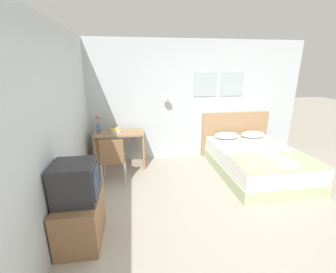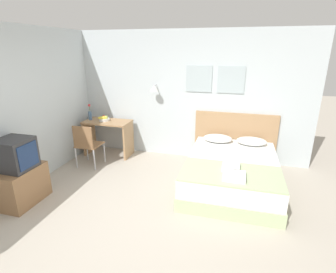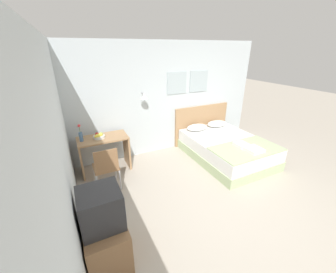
# 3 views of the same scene
# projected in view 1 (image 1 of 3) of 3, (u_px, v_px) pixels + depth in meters

# --- Properties ---
(ground_plane) EXTENTS (24.00, 24.00, 0.00)m
(ground_plane) POSITION_uv_depth(u_px,v_px,m) (234.00, 230.00, 3.00)
(ground_plane) COLOR #B2A899
(wall_back) EXTENTS (5.25, 0.31, 2.65)m
(wall_back) POSITION_uv_depth(u_px,v_px,m) (189.00, 101.00, 5.10)
(wall_back) COLOR silver
(wall_back) RESTS_ON ground_plane
(wall_left) EXTENTS (0.06, 5.62, 2.65)m
(wall_left) POSITION_uv_depth(u_px,v_px,m) (27.00, 151.00, 2.09)
(wall_left) COLOR silver
(wall_left) RESTS_ON ground_plane
(bed) EXTENTS (1.52, 2.08, 0.50)m
(bed) POSITION_uv_depth(u_px,v_px,m) (256.00, 162.00, 4.52)
(bed) COLOR #B2C693
(bed) RESTS_ON ground_plane
(headboard) EXTENTS (1.64, 0.06, 1.05)m
(headboard) POSITION_uv_depth(u_px,v_px,m) (235.00, 134.00, 5.45)
(headboard) COLOR #A87F56
(headboard) RESTS_ON ground_plane
(pillow_left) EXTENTS (0.57, 0.38, 0.14)m
(pillow_left) POSITION_uv_depth(u_px,v_px,m) (226.00, 136.00, 5.13)
(pillow_left) COLOR white
(pillow_left) RESTS_ON bed
(pillow_right) EXTENTS (0.57, 0.38, 0.14)m
(pillow_right) POSITION_uv_depth(u_px,v_px,m) (253.00, 134.00, 5.22)
(pillow_right) COLOR white
(pillow_right) RESTS_ON bed
(throw_blanket) EXTENTS (1.48, 0.83, 0.02)m
(throw_blanket) POSITION_uv_depth(u_px,v_px,m) (276.00, 162.00, 3.87)
(throw_blanket) COLOR #B2C693
(throw_blanket) RESTS_ON bed
(folded_towel_near_foot) EXTENTS (0.26, 0.29, 0.06)m
(folded_towel_near_foot) POSITION_uv_depth(u_px,v_px,m) (271.00, 156.00, 3.99)
(folded_towel_near_foot) COLOR white
(folded_towel_near_foot) RESTS_ON throw_blanket
(folded_towel_mid_bed) EXTENTS (0.32, 0.32, 0.06)m
(folded_towel_mid_bed) POSITION_uv_depth(u_px,v_px,m) (285.00, 163.00, 3.72)
(folded_towel_mid_bed) COLOR white
(folded_towel_mid_bed) RESTS_ON throw_blanket
(desk) EXTENTS (1.01, 0.54, 0.78)m
(desk) POSITION_uv_depth(u_px,v_px,m) (120.00, 144.00, 4.74)
(desk) COLOR #A87F56
(desk) RESTS_ON ground_plane
(desk_chair) EXTENTS (0.44, 0.44, 0.88)m
(desk_chair) POSITION_uv_depth(u_px,v_px,m) (113.00, 157.00, 4.04)
(desk_chair) COLOR #8E6642
(desk_chair) RESTS_ON ground_plane
(fruit_bowl) EXTENTS (0.23, 0.23, 0.12)m
(fruit_bowl) POSITION_uv_depth(u_px,v_px,m) (116.00, 130.00, 4.63)
(fruit_bowl) COLOR silver
(fruit_bowl) RESTS_ON desk
(flower_vase) EXTENTS (0.07, 0.07, 0.35)m
(flower_vase) POSITION_uv_depth(u_px,v_px,m) (99.00, 127.00, 4.56)
(flower_vase) COLOR #4C7099
(flower_vase) RESTS_ON desk
(tv_stand) EXTENTS (0.49, 0.71, 0.57)m
(tv_stand) POSITION_uv_depth(u_px,v_px,m) (80.00, 220.00, 2.75)
(tv_stand) COLOR #8E6642
(tv_stand) RESTS_ON ground_plane
(television) EXTENTS (0.48, 0.45, 0.47)m
(television) POSITION_uv_depth(u_px,v_px,m) (75.00, 182.00, 2.59)
(television) COLOR #2D2D30
(television) RESTS_ON tv_stand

